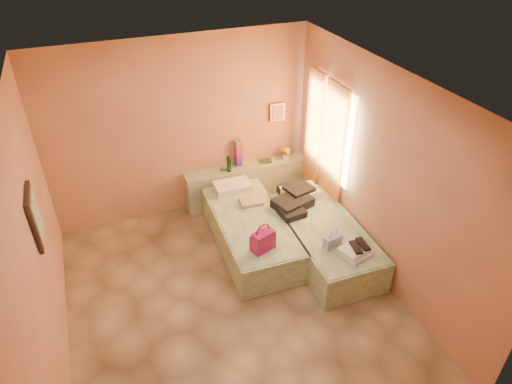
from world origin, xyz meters
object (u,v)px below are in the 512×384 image
(bed_right, at_px, (323,240))
(green_book, at_px, (266,161))
(towel_stack, at_px, (356,252))
(bed_left, at_px, (251,232))
(headboard_ledge, at_px, (247,183))
(magenta_handbag, at_px, (263,240))
(water_bottle, at_px, (229,164))
(flower_vase, at_px, (285,152))
(blue_handbag, at_px, (333,241))

(bed_right, xyz_separation_m, green_book, (-0.18, 1.71, 0.42))
(towel_stack, bearing_deg, bed_right, 96.04)
(bed_left, xyz_separation_m, green_book, (0.72, 1.19, 0.42))
(headboard_ledge, height_order, bed_right, headboard_ledge)
(green_book, height_order, magenta_handbag, magenta_handbag)
(bed_left, bearing_deg, green_book, 60.47)
(bed_left, distance_m, water_bottle, 1.24)
(bed_left, bearing_deg, flower_vase, 49.34)
(water_bottle, height_order, green_book, water_bottle)
(flower_vase, height_order, blue_handbag, flower_vase)
(magenta_handbag, bearing_deg, green_book, 47.90)
(green_book, relative_size, flower_vase, 0.77)
(flower_vase, xyz_separation_m, blue_handbag, (-0.28, -2.10, -0.19))
(bed_left, height_order, green_book, green_book)
(bed_right, height_order, blue_handbag, blue_handbag)
(headboard_ledge, relative_size, bed_left, 1.02)
(bed_right, xyz_separation_m, flower_vase, (0.16, 1.68, 0.52))
(bed_left, xyz_separation_m, flower_vase, (1.06, 1.16, 0.52))
(blue_handbag, xyz_separation_m, towel_stack, (0.19, -0.26, -0.03))
(flower_vase, bearing_deg, blue_handbag, -97.47)
(magenta_handbag, bearing_deg, headboard_ledge, 57.35)
(blue_handbag, bearing_deg, bed_right, 62.57)
(bed_right, bearing_deg, headboard_ledge, 108.89)
(headboard_ledge, bearing_deg, towel_stack, -75.92)
(bed_left, relative_size, water_bottle, 7.76)
(towel_stack, bearing_deg, flower_vase, 87.94)
(bed_right, relative_size, blue_handbag, 8.11)
(bed_left, relative_size, magenta_handbag, 6.53)
(bed_right, distance_m, green_book, 1.77)
(water_bottle, xyz_separation_m, green_book, (0.66, 0.07, -0.11))
(towel_stack, bearing_deg, water_bottle, 111.51)
(blue_handbag, bearing_deg, flower_vase, 71.01)
(headboard_ledge, xyz_separation_m, green_book, (0.35, 0.01, 0.34))
(headboard_ledge, height_order, blue_handbag, blue_handbag)
(flower_vase, xyz_separation_m, towel_stack, (-0.08, -2.36, -0.22))
(headboard_ledge, distance_m, magenta_handbag, 1.92)
(green_book, distance_m, towel_stack, 2.41)
(green_book, xyz_separation_m, magenta_handbag, (-0.81, -1.85, -0.02))
(bed_left, bearing_deg, towel_stack, -49.40)
(bed_right, bearing_deg, green_book, 97.68)
(magenta_handbag, xyz_separation_m, towel_stack, (1.06, -0.54, -0.09))
(bed_left, bearing_deg, headboard_ledge, 74.00)
(water_bottle, xyz_separation_m, towel_stack, (0.91, -2.32, -0.23))
(headboard_ledge, height_order, magenta_handbag, magenta_handbag)
(bed_left, bearing_deg, bed_right, -28.62)
(blue_handbag, bearing_deg, water_bottle, 97.87)
(headboard_ledge, height_order, flower_vase, flower_vase)
(magenta_handbag, relative_size, towel_stack, 0.88)
(water_bottle, height_order, towel_stack, water_bottle)
(flower_vase, distance_m, magenta_handbag, 2.16)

